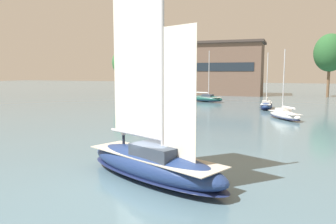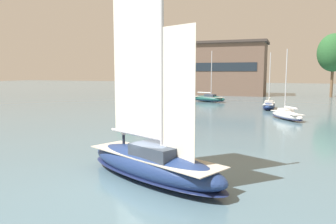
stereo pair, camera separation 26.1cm
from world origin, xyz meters
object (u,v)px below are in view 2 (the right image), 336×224
at_px(sailboat_moored_far_slip, 287,115).
at_px(sailboat_main, 152,161).
at_px(tree_shore_right, 126,63).
at_px(tree_shore_center, 334,53).
at_px(sailboat_moored_outer_mooring, 209,98).
at_px(sailboat_moored_near_marina, 269,105).

bearing_deg(sailboat_moored_far_slip, sailboat_main, -103.78).
relative_size(tree_shore_right, sailboat_moored_far_slip, 1.36).
height_order(tree_shore_center, sailboat_moored_outer_mooring, tree_shore_center).
height_order(tree_shore_right, sailboat_moored_near_marina, tree_shore_right).
relative_size(tree_shore_right, sailboat_moored_near_marina, 1.33).
bearing_deg(tree_shore_right, sailboat_moored_outer_mooring, -29.57).
relative_size(tree_shore_right, sailboat_moored_outer_mooring, 1.19).
bearing_deg(tree_shore_right, tree_shore_center, 7.22).
bearing_deg(sailboat_moored_far_slip, sailboat_moored_near_marina, 103.94).
relative_size(tree_shore_right, sailboat_main, 0.86).
bearing_deg(sailboat_main, sailboat_moored_near_marina, 84.34).
distance_m(tree_shore_right, sailboat_moored_far_slip, 65.36).
bearing_deg(sailboat_moored_outer_mooring, tree_shore_right, 150.43).
bearing_deg(tree_shore_center, sailboat_moored_near_marina, -111.84).
xyz_separation_m(tree_shore_right, sailboat_main, (41.21, -74.55, -8.67)).
relative_size(tree_shore_center, sailboat_moored_near_marina, 1.64).
xyz_separation_m(sailboat_moored_near_marina, sailboat_moored_outer_mooring, (-14.40, 10.55, 0.08)).
distance_m(sailboat_main, sailboat_moored_outer_mooring, 57.58).
xyz_separation_m(tree_shore_right, sailboat_moored_near_marina, (45.79, -28.36, -9.22)).
bearing_deg(sailboat_moored_far_slip, sailboat_moored_outer_mooring, 126.30).
distance_m(tree_shore_right, sailboat_main, 85.62).
bearing_deg(sailboat_moored_near_marina, tree_shore_center, 68.16).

